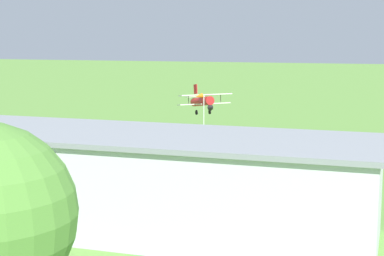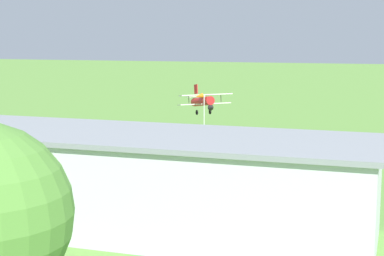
% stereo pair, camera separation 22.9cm
% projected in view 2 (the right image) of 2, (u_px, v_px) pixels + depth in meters
% --- Properties ---
extents(ground_plane, '(400.00, 400.00, 0.00)m').
position_uv_depth(ground_plane, '(256.00, 138.00, 84.94)').
color(ground_plane, '#568438').
extents(hangar, '(33.11, 12.27, 7.04)m').
position_uv_depth(hangar, '(145.00, 182.00, 45.41)').
color(hangar, silver).
rests_on(hangar, ground_plane).
extents(biplane, '(6.90, 6.82, 3.88)m').
position_uv_depth(biplane, '(203.00, 101.00, 85.20)').
color(biplane, '#B21E1E').
extents(car_yellow, '(2.13, 4.26, 1.65)m').
position_uv_depth(car_yellow, '(17.00, 169.00, 62.19)').
color(car_yellow, gold).
rests_on(car_yellow, ground_plane).
extents(person_beside_truck, '(0.40, 0.40, 1.53)m').
position_uv_depth(person_beside_truck, '(116.00, 167.00, 63.48)').
color(person_beside_truck, '#B23333').
rests_on(person_beside_truck, ground_plane).
extents(person_near_hangar_door, '(0.45, 0.45, 1.62)m').
position_uv_depth(person_near_hangar_door, '(26.00, 175.00, 59.55)').
color(person_near_hangar_door, navy).
rests_on(person_near_hangar_door, ground_plane).
extents(person_walking_on_apron, '(0.53, 0.53, 1.70)m').
position_uv_depth(person_walking_on_apron, '(60.00, 169.00, 62.09)').
color(person_walking_on_apron, navy).
rests_on(person_walking_on_apron, ground_plane).
extents(windsock, '(1.31, 1.43, 6.09)m').
position_uv_depth(windsock, '(200.00, 99.00, 82.58)').
color(windsock, silver).
rests_on(windsock, ground_plane).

